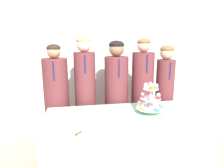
{
  "coord_description": "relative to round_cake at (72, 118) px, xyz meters",
  "views": [
    {
      "loc": [
        -0.49,
        -1.54,
        1.53
      ],
      "look_at": [
        -0.14,
        0.39,
        1.08
      ],
      "focal_mm": 32.0,
      "sensor_mm": 36.0,
      "label": 1
    }
  ],
  "objects": [
    {
      "name": "student_0",
      "position": [
        -0.2,
        0.72,
        -0.13
      ],
      "size": [
        0.3,
        0.31,
        1.46
      ],
      "color": "brown",
      "rests_on": "ground_plane"
    },
    {
      "name": "cupcake_stand",
      "position": [
        0.82,
        0.16,
        0.09
      ],
      "size": [
        0.3,
        0.3,
        0.33
      ],
      "color": "silver",
      "rests_on": "table"
    },
    {
      "name": "student_4",
      "position": [
        1.23,
        0.72,
        -0.11
      ],
      "size": [
        0.24,
        0.25,
        1.44
      ],
      "color": "brown",
      "rests_on": "ground_plane"
    },
    {
      "name": "student_2",
      "position": [
        0.56,
        0.72,
        -0.1
      ],
      "size": [
        0.3,
        0.31,
        1.5
      ],
      "color": "brown",
      "rests_on": "ground_plane"
    },
    {
      "name": "cake_knife",
      "position": [
        0.09,
        -0.16,
        -0.06
      ],
      "size": [
        0.19,
        0.2,
        0.01
      ],
      "rotation": [
        0.0,
        0.0,
        0.81
      ],
      "color": "silver",
      "rests_on": "table"
    },
    {
      "name": "wall_back",
      "position": [
        0.55,
        1.39,
        0.53
      ],
      "size": [
        9.0,
        0.06,
        2.7
      ],
      "color": "silver",
      "rests_on": "ground_plane"
    },
    {
      "name": "table",
      "position": [
        0.55,
        0.15,
        -0.44
      ],
      "size": [
        1.66,
        0.72,
        0.76
      ],
      "color": "#A8DBB2",
      "rests_on": "ground_plane"
    },
    {
      "name": "student_3",
      "position": [
        0.91,
        0.72,
        -0.09
      ],
      "size": [
        0.29,
        0.29,
        1.53
      ],
      "color": "brown",
      "rests_on": "ground_plane"
    },
    {
      "name": "round_cake",
      "position": [
        0.0,
        0.0,
        0.0
      ],
      "size": [
        0.2,
        0.2,
        0.12
      ],
      "color": "white",
      "rests_on": "table"
    },
    {
      "name": "student_1",
      "position": [
        0.16,
        0.72,
        -0.06
      ],
      "size": [
        0.26,
        0.27,
        1.56
      ],
      "color": "brown",
      "rests_on": "ground_plane"
    }
  ]
}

